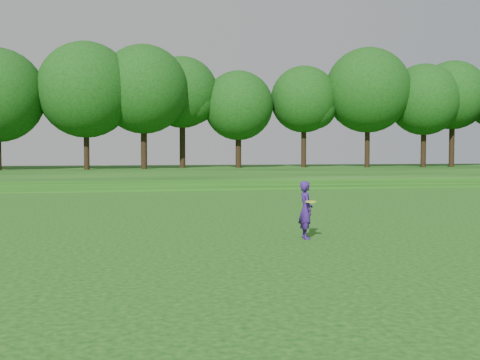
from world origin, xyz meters
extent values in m
plane|color=#0F3F0C|center=(0.00, 0.00, 0.00)|extent=(140.00, 140.00, 0.00)
cube|color=#0F3F0C|center=(0.00, 34.00, 0.30)|extent=(130.00, 30.00, 0.60)
cube|color=gray|center=(0.00, 20.00, 0.02)|extent=(130.00, 1.60, 0.04)
imported|color=#361870|center=(4.17, 1.52, 0.73)|extent=(0.36, 0.54, 1.47)
cylinder|color=#B9E424|center=(4.21, 1.19, 0.98)|extent=(0.28, 0.28, 0.04)
camera|label=1|loc=(-0.09, -13.16, 2.29)|focal=45.00mm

